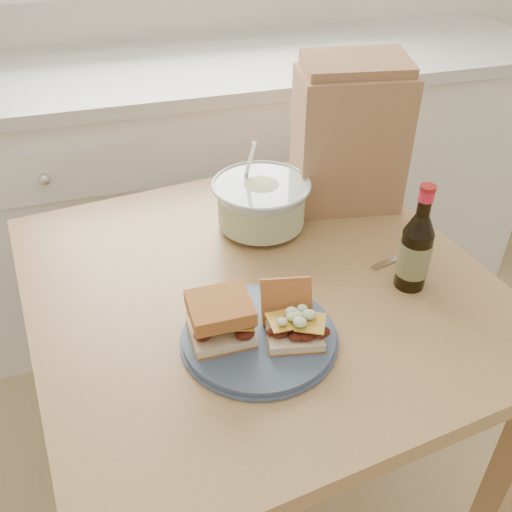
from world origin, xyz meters
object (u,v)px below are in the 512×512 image
object	(u,v)px
dining_table	(260,321)
coleslaw_bowl	(261,206)
plate	(259,337)
paper_bag	(349,141)
beer_bottle	(415,250)

from	to	relation	value
dining_table	coleslaw_bowl	world-z (taller)	coleslaw_bowl
dining_table	plate	world-z (taller)	plate
plate	paper_bag	bearing A→B (deg)	50.32
coleslaw_bowl	paper_bag	xyz separation A→B (m)	(0.24, 0.06, 0.11)
plate	paper_bag	world-z (taller)	paper_bag
plate	beer_bottle	distance (m)	0.36
coleslaw_bowl	beer_bottle	distance (m)	0.38
plate	beer_bottle	bearing A→B (deg)	11.23
plate	beer_bottle	size ratio (longest dim) A/B	1.21
plate	beer_bottle	world-z (taller)	beer_bottle
dining_table	beer_bottle	bearing A→B (deg)	-26.08
dining_table	beer_bottle	size ratio (longest dim) A/B	4.47
dining_table	plate	distance (m)	0.21
dining_table	paper_bag	bearing A→B (deg)	32.84
coleslaw_bowl	paper_bag	distance (m)	0.27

